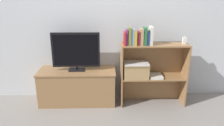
{
  "coord_description": "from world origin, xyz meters",
  "views": [
    {
      "loc": [
        -0.07,
        -2.71,
        1.57
      ],
      "look_at": [
        0.0,
        0.14,
        0.62
      ],
      "focal_mm": 35.0,
      "sensor_mm": 36.0,
      "label": 1
    }
  ],
  "objects_px": {
    "book_skyblue": "(132,37)",
    "book_navy": "(148,38)",
    "book_crimson": "(125,38)",
    "book_forest": "(145,36)",
    "book_mustard": "(135,38)",
    "laptop": "(136,63)",
    "book_plum": "(127,37)",
    "book_tan": "(142,37)",
    "tv": "(76,51)",
    "book_olive": "(130,36)",
    "storage_basket_left": "(136,70)",
    "magazine_stack": "(156,76)",
    "tv_stand": "(78,86)",
    "book_maroon": "(138,38)",
    "baby_monitor": "(184,40)",
    "book_ivory": "(151,36)"
  },
  "relations": [
    {
      "from": "book_forest",
      "to": "book_tan",
      "type": "bearing_deg",
      "value": 180.0
    },
    {
      "from": "tv",
      "to": "book_maroon",
      "type": "xyz_separation_m",
      "value": [
        0.84,
        -0.11,
        0.2
      ]
    },
    {
      "from": "baby_monitor",
      "to": "book_mustard",
      "type": "bearing_deg",
      "value": -177.07
    },
    {
      "from": "book_crimson",
      "to": "book_tan",
      "type": "bearing_deg",
      "value": 0.0
    },
    {
      "from": "book_olive",
      "to": "book_mustard",
      "type": "height_order",
      "value": "book_olive"
    },
    {
      "from": "book_crimson",
      "to": "book_forest",
      "type": "bearing_deg",
      "value": 0.0
    },
    {
      "from": "book_mustard",
      "to": "book_navy",
      "type": "distance_m",
      "value": 0.17
    },
    {
      "from": "book_mustard",
      "to": "laptop",
      "type": "distance_m",
      "value": 0.36
    },
    {
      "from": "book_maroon",
      "to": "book_crimson",
      "type": "bearing_deg",
      "value": 180.0
    },
    {
      "from": "storage_basket_left",
      "to": "magazine_stack",
      "type": "distance_m",
      "value": 0.29
    },
    {
      "from": "book_ivory",
      "to": "book_skyblue",
      "type": "bearing_deg",
      "value": 180.0
    },
    {
      "from": "book_navy",
      "to": "laptop",
      "type": "relative_size",
      "value": 0.52
    },
    {
      "from": "tv",
      "to": "book_tan",
      "type": "bearing_deg",
      "value": -6.79
    },
    {
      "from": "book_forest",
      "to": "storage_basket_left",
      "type": "xyz_separation_m",
      "value": [
        -0.1,
        0.02,
        -0.48
      ]
    },
    {
      "from": "tv",
      "to": "book_navy",
      "type": "height_order",
      "value": "book_navy"
    },
    {
      "from": "book_maroon",
      "to": "book_navy",
      "type": "height_order",
      "value": "book_maroon"
    },
    {
      "from": "book_plum",
      "to": "book_ivory",
      "type": "bearing_deg",
      "value": -0.0
    },
    {
      "from": "book_plum",
      "to": "magazine_stack",
      "type": "height_order",
      "value": "book_plum"
    },
    {
      "from": "book_plum",
      "to": "book_skyblue",
      "type": "relative_size",
      "value": 0.98
    },
    {
      "from": "book_forest",
      "to": "book_navy",
      "type": "xyz_separation_m",
      "value": [
        0.04,
        0.0,
        -0.03
      ]
    },
    {
      "from": "baby_monitor",
      "to": "magazine_stack",
      "type": "relative_size",
      "value": 0.59
    },
    {
      "from": "book_skyblue",
      "to": "magazine_stack",
      "type": "height_order",
      "value": "book_skyblue"
    },
    {
      "from": "baby_monitor",
      "to": "book_navy",
      "type": "bearing_deg",
      "value": -176.1
    },
    {
      "from": "baby_monitor",
      "to": "magazine_stack",
      "type": "distance_m",
      "value": 0.62
    },
    {
      "from": "book_olive",
      "to": "laptop",
      "type": "xyz_separation_m",
      "value": [
        0.1,
        0.02,
        -0.38
      ]
    },
    {
      "from": "tv",
      "to": "book_mustard",
      "type": "xyz_separation_m",
      "value": [
        0.8,
        -0.11,
        0.2
      ]
    },
    {
      "from": "book_mustard",
      "to": "storage_basket_left",
      "type": "height_order",
      "value": "book_mustard"
    },
    {
      "from": "tv",
      "to": "tv_stand",
      "type": "bearing_deg",
      "value": 90.0
    },
    {
      "from": "book_plum",
      "to": "book_tan",
      "type": "height_order",
      "value": "book_tan"
    },
    {
      "from": "tv_stand",
      "to": "book_skyblue",
      "type": "bearing_deg",
      "value": -7.96
    },
    {
      "from": "tv",
      "to": "book_olive",
      "type": "xyz_separation_m",
      "value": [
        0.73,
        -0.11,
        0.22
      ]
    },
    {
      "from": "book_olive",
      "to": "book_skyblue",
      "type": "xyz_separation_m",
      "value": [
        0.04,
        0.0,
        -0.01
      ]
    },
    {
      "from": "book_skyblue",
      "to": "book_navy",
      "type": "distance_m",
      "value": 0.2
    },
    {
      "from": "book_navy",
      "to": "laptop",
      "type": "distance_m",
      "value": 0.38
    },
    {
      "from": "book_crimson",
      "to": "book_mustard",
      "type": "height_order",
      "value": "book_mustard"
    },
    {
      "from": "book_ivory",
      "to": "storage_basket_left",
      "type": "bearing_deg",
      "value": 173.8
    },
    {
      "from": "book_tan",
      "to": "book_mustard",
      "type": "bearing_deg",
      "value": 180.0
    },
    {
      "from": "book_crimson",
      "to": "book_mustard",
      "type": "relative_size",
      "value": 0.94
    },
    {
      "from": "tv_stand",
      "to": "storage_basket_left",
      "type": "distance_m",
      "value": 0.88
    },
    {
      "from": "book_crimson",
      "to": "baby_monitor",
      "type": "bearing_deg",
      "value": 2.43
    },
    {
      "from": "book_plum",
      "to": "book_forest",
      "type": "xyz_separation_m",
      "value": [
        0.24,
        -0.0,
        0.01
      ]
    },
    {
      "from": "book_skyblue",
      "to": "book_forest",
      "type": "height_order",
      "value": "book_forest"
    },
    {
      "from": "book_skyblue",
      "to": "book_mustard",
      "type": "distance_m",
      "value": 0.04
    },
    {
      "from": "storage_basket_left",
      "to": "tv_stand",
      "type": "bearing_deg",
      "value": 173.98
    },
    {
      "from": "book_tan",
      "to": "storage_basket_left",
      "type": "relative_size",
      "value": 0.62
    },
    {
      "from": "book_mustard",
      "to": "laptop",
      "type": "xyz_separation_m",
      "value": [
        0.03,
        0.02,
        -0.35
      ]
    },
    {
      "from": "book_mustard",
      "to": "book_forest",
      "type": "distance_m",
      "value": 0.13
    },
    {
      "from": "book_skyblue",
      "to": "book_navy",
      "type": "relative_size",
      "value": 1.2
    },
    {
      "from": "book_mustard",
      "to": "book_tan",
      "type": "height_order",
      "value": "book_tan"
    },
    {
      "from": "book_maroon",
      "to": "laptop",
      "type": "bearing_deg",
      "value": 119.95
    }
  ]
}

